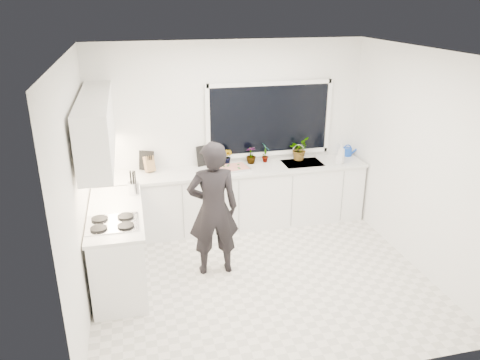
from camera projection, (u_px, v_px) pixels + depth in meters
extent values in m
cube|color=beige|center=(260.00, 277.00, 5.81)|extent=(4.00, 3.50, 0.02)
cube|color=white|center=(229.00, 134.00, 6.91)|extent=(4.00, 0.02, 2.70)
cube|color=white|center=(77.00, 191.00, 4.88)|extent=(0.02, 3.50, 2.70)
cube|color=white|center=(419.00, 161.00, 5.75)|extent=(0.02, 3.50, 2.70)
cube|color=white|center=(264.00, 52.00, 4.82)|extent=(4.00, 3.50, 0.02)
cube|color=black|center=(269.00, 119.00, 6.94)|extent=(1.80, 0.02, 1.00)
cube|color=white|center=(234.00, 199.00, 6.96)|extent=(3.92, 0.58, 0.88)
cube|color=white|center=(119.00, 247.00, 5.60)|extent=(0.58, 1.60, 0.88)
cube|color=silver|center=(234.00, 170.00, 6.78)|extent=(3.94, 0.62, 0.04)
cube|color=silver|center=(115.00, 212.00, 5.43)|extent=(0.62, 1.60, 0.04)
cube|color=white|center=(97.00, 126.00, 5.38)|extent=(0.34, 2.10, 0.70)
cube|color=silver|center=(302.00, 166.00, 7.03)|extent=(0.58, 0.42, 0.14)
cylinder|color=silver|center=(298.00, 152.00, 7.15)|extent=(0.03, 0.03, 0.22)
cube|color=black|center=(113.00, 223.00, 5.10)|extent=(0.56, 0.48, 0.03)
imported|color=black|center=(213.00, 209.00, 5.63)|extent=(0.63, 0.43, 1.70)
cube|color=silver|center=(233.00, 168.00, 6.75)|extent=(0.49, 0.39, 0.03)
cube|color=red|center=(233.00, 167.00, 6.74)|extent=(0.44, 0.34, 0.01)
cylinder|color=#1444BC|center=(347.00, 152.00, 7.31)|extent=(0.16, 0.16, 0.13)
cylinder|color=white|center=(102.00, 168.00, 6.43)|extent=(0.13, 0.13, 0.26)
cube|color=#926144|center=(149.00, 164.00, 6.61)|extent=(0.16, 0.14, 0.22)
cylinder|color=silver|center=(134.00, 188.00, 5.86)|extent=(0.15, 0.15, 0.16)
cube|color=black|center=(147.00, 160.00, 6.69)|extent=(0.21, 0.11, 0.28)
cube|color=black|center=(205.00, 155.00, 6.86)|extent=(0.24, 0.10, 0.30)
imported|color=#26662D|center=(228.00, 157.00, 6.87)|extent=(0.18, 0.18, 0.26)
imported|color=#26662D|center=(251.00, 155.00, 6.95)|extent=(0.16, 0.16, 0.26)
imported|color=#26662D|center=(265.00, 153.00, 6.99)|extent=(0.13, 0.18, 0.30)
imported|color=#26662D|center=(299.00, 149.00, 7.09)|extent=(0.39, 0.40, 0.34)
imported|color=#D8BF66|center=(341.00, 153.00, 6.94)|extent=(0.17, 0.17, 0.31)
imported|color=#D8BF66|center=(339.00, 157.00, 6.95)|extent=(0.13, 0.13, 0.21)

